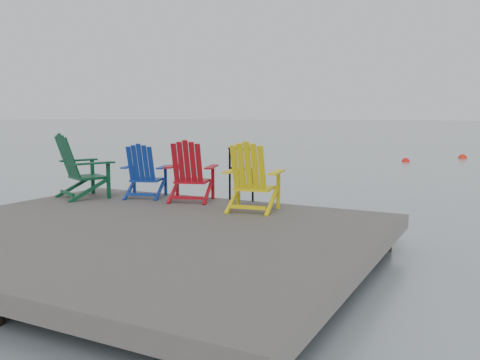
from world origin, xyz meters
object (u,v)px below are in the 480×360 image
at_px(chair_green, 80,166).
at_px(buoy_b, 406,162).
at_px(chair_yellow, 252,177).
at_px(buoy_a, 462,158).
at_px(chair_red, 190,171).
at_px(chair_blue, 144,171).
at_px(handrail, 241,169).

relative_size(chair_green, buoy_b, 3.29).
bearing_deg(chair_yellow, buoy_a, 74.87).
bearing_deg(chair_yellow, chair_red, 156.50).
relative_size(chair_blue, chair_yellow, 0.90).
distance_m(handrail, buoy_b, 14.58).
relative_size(chair_red, buoy_b, 3.02).
bearing_deg(chair_blue, chair_green, -171.93).
bearing_deg(buoy_a, buoy_b, -123.95).
relative_size(chair_red, buoy_a, 2.62).
xyz_separation_m(handrail, chair_blue, (-1.64, -0.53, -0.07)).
distance_m(chair_yellow, buoy_a, 18.42).
distance_m(chair_blue, buoy_a, 18.50).
distance_m(chair_yellow, buoy_b, 15.38).
bearing_deg(chair_yellow, buoy_b, 81.29).
distance_m(handrail, buoy_a, 17.70).
bearing_deg(buoy_a, chair_yellow, -95.35).
bearing_deg(chair_red, buoy_b, 67.40).
distance_m(chair_red, buoy_b, 15.09).
height_order(chair_blue, chair_red, chair_red).
distance_m(chair_blue, buoy_b, 15.23).
bearing_deg(buoy_b, handrail, -91.22).
distance_m(chair_red, buoy_a, 18.27).
xyz_separation_m(chair_red, buoy_b, (1.03, 15.02, -1.01)).
height_order(chair_blue, buoy_b, chair_blue).
xyz_separation_m(handrail, chair_yellow, (0.60, -0.80, -0.02)).
height_order(chair_green, buoy_a, chair_green).
relative_size(chair_blue, buoy_a, 2.42).
relative_size(handrail, buoy_b, 2.68).
height_order(chair_red, buoy_a, chair_red).
relative_size(handrail, chair_green, 0.81).
bearing_deg(chair_yellow, handrail, 117.01).
distance_m(buoy_a, buoy_b, 3.58).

